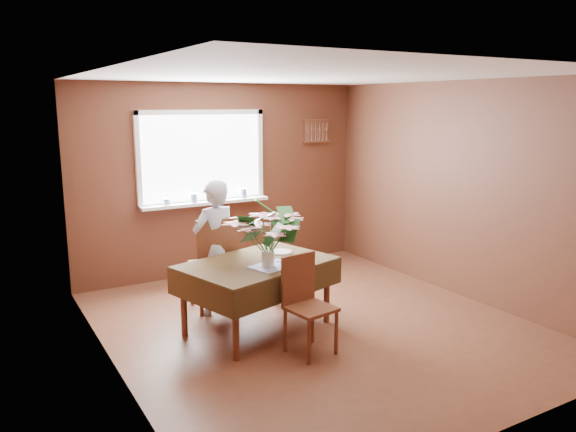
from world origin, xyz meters
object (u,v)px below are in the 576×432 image
chair_near (305,299)px  chair_far (215,261)px  flower_bouquet (268,230)px  seated_woman (215,247)px  dining_table (257,270)px

chair_near → chair_far: bearing=94.0°
flower_bouquet → chair_far: bearing=101.0°
seated_woman → chair_far: bearing=-122.5°
dining_table → seated_woman: 0.67m
seated_woman → flower_bouquet: (0.19, -0.85, 0.33)m
chair_near → flower_bouquet: 0.74m
dining_table → flower_bouquet: (0.01, -0.21, 0.44)m
dining_table → seated_woman: size_ratio=1.14×
dining_table → chair_near: (0.15, -0.67, -0.13)m
chair_near → flower_bouquet: (-0.13, 0.46, 0.57)m
dining_table → seated_woman: bearing=90.0°
seated_woman → flower_bouquet: seated_woman is taller
chair_near → flower_bouquet: size_ratio=1.40×
chair_far → chair_near: 1.39m
flower_bouquet → seated_woman: bearing=102.7°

